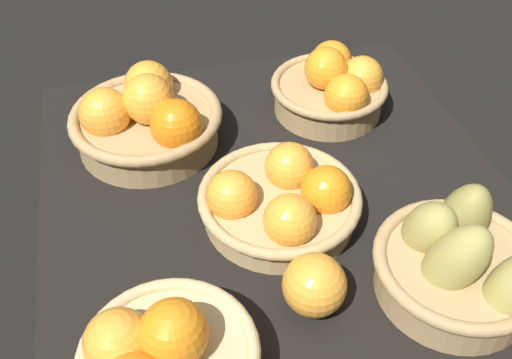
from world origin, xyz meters
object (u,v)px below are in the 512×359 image
object	(u,v)px
basket_center	(281,200)
basket_far_right	(146,119)
basket_near_right	(333,87)
loose_orange_front_gap	(314,285)
basket_near_left_pears	(459,263)

from	to	relation	value
basket_center	basket_far_right	size ratio (longest dim) A/B	0.94
basket_center	basket_near_right	distance (cm)	29.43
basket_center	loose_orange_front_gap	distance (cm)	15.87
basket_far_right	loose_orange_front_gap	distance (cm)	41.82
basket_center	basket_far_right	xyz separation A→B (cm)	(22.59, 16.70, 1.32)
basket_near_right	loose_orange_front_gap	world-z (taller)	basket_near_right
basket_center	basket_near_right	size ratio (longest dim) A/B	1.15
basket_near_left_pears	basket_near_right	distance (cm)	41.93
basket_center	basket_near_left_pears	size ratio (longest dim) A/B	1.10
basket_near_left_pears	basket_near_right	world-z (taller)	basket_near_left_pears
basket_center	basket_near_left_pears	world-z (taller)	basket_near_left_pears
basket_far_right	basket_near_right	distance (cm)	33.41
basket_near_right	basket_center	bearing A→B (deg)	145.47
basket_near_left_pears	loose_orange_front_gap	size ratio (longest dim) A/B	2.66
basket_far_right	basket_near_left_pears	size ratio (longest dim) A/B	1.16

